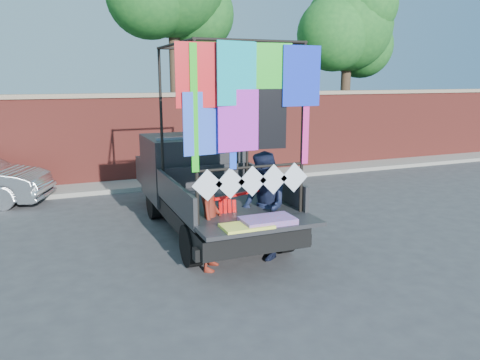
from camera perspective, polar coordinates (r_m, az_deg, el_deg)
name	(u,v)px	position (r m, az deg, el deg)	size (l,w,h in m)	color
ground	(245,262)	(7.99, 0.58, -10.00)	(90.00, 90.00, 0.00)	#38383A
brick_wall	(154,137)	(14.21, -10.39, 5.23)	(30.00, 0.45, 2.61)	maroon
curb	(161,183)	(13.75, -9.58, -0.33)	(30.00, 1.20, 0.12)	gray
tree_right	(350,30)	(18.27, 13.26, 17.42)	(4.20, 3.30, 6.62)	#38281C
pickup_truck	(199,181)	(9.93, -5.04, -0.11)	(2.27, 5.71, 3.59)	black
woman	(210,222)	(7.51, -3.70, -5.17)	(0.57, 0.37, 1.56)	maroon
man	(263,206)	(7.94, 2.88, -3.16)	(0.89, 0.70, 1.84)	#161D38
streamer_bundle	(232,207)	(7.62, -1.02, -3.27)	(0.92, 0.35, 0.65)	#FA0E0D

